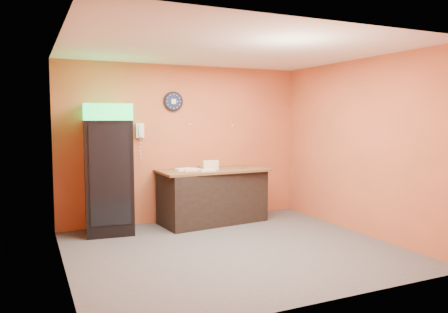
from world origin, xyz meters
TOP-DOWN VIEW (x-y plane):
  - floor at (0.00, 0.00)m, footprint 4.50×4.50m
  - back_wall at (0.00, 2.00)m, footprint 4.50×0.02m
  - left_wall at (-2.25, 0.00)m, footprint 0.02×4.00m
  - right_wall at (2.25, 0.00)m, footprint 0.02×4.00m
  - ceiling at (0.00, 0.00)m, footprint 4.50×4.00m
  - beverage_cooler at (-1.43, 1.60)m, footprint 0.80×0.81m
  - prep_counter at (0.37, 1.59)m, footprint 1.91×1.01m
  - wall_clock at (-0.23, 1.97)m, footprint 0.35×0.06m
  - wall_phone at (-0.84, 1.95)m, footprint 0.13×0.11m
  - butcher_paper at (0.37, 1.59)m, footprint 1.95×0.97m
  - sub_roll_stack at (0.28, 1.46)m, footprint 0.28×0.13m
  - wrapped_sandwich_left at (-0.05, 1.47)m, footprint 0.29×0.16m
  - wrapped_sandwich_mid at (0.16, 1.33)m, footprint 0.27×0.11m
  - wrapped_sandwich_right at (-0.17, 1.60)m, footprint 0.33×0.22m
  - kitchen_tool at (0.16, 1.77)m, footprint 0.06×0.06m

SIDE VIEW (x-z plane):
  - floor at x=0.00m, z-range 0.00..0.00m
  - prep_counter at x=0.37m, z-range 0.00..0.92m
  - butcher_paper at x=0.37m, z-range 0.92..0.96m
  - wrapped_sandwich_mid at x=0.16m, z-range 0.96..1.00m
  - wrapped_sandwich_left at x=-0.05m, z-range 0.96..1.00m
  - wrapped_sandwich_right at x=-0.17m, z-range 0.96..1.00m
  - kitchen_tool at x=0.16m, z-range 0.96..1.02m
  - beverage_cooler at x=-1.43m, z-range -0.02..2.06m
  - sub_roll_stack at x=0.28m, z-range 0.96..1.13m
  - back_wall at x=0.00m, z-range 0.00..2.80m
  - left_wall at x=-2.25m, z-range 0.00..2.80m
  - right_wall at x=2.25m, z-range 0.00..2.80m
  - wall_phone at x=-0.84m, z-range 1.52..1.77m
  - wall_clock at x=-0.23m, z-range 1.98..2.33m
  - ceiling at x=0.00m, z-range 2.79..2.81m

